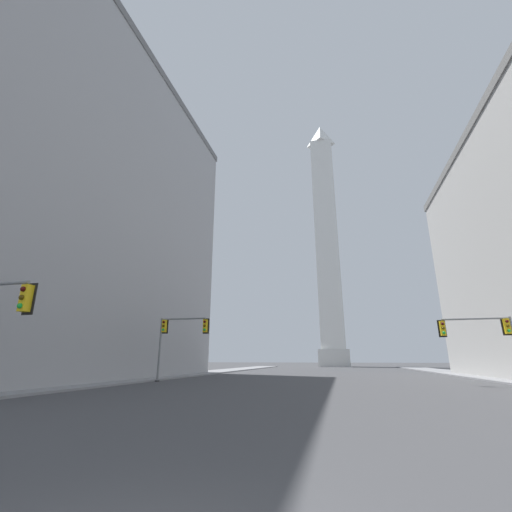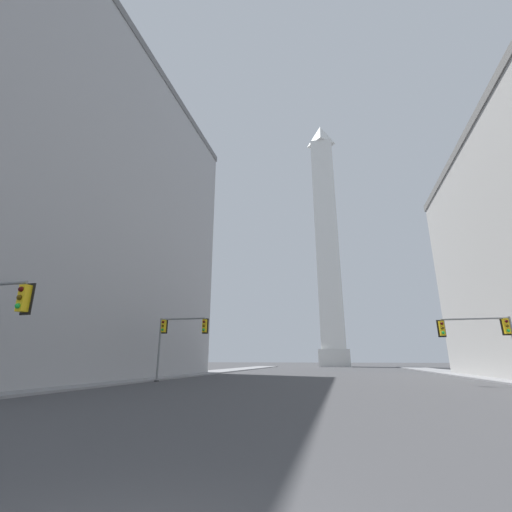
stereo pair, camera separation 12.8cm
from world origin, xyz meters
The scene contains 5 objects.
sidewalk_left centered at (-16.63, 32.67, 0.07)m, with size 5.00×108.90×0.15m, color gray.
building_left centered at (-27.00, 24.33, 17.13)m, with size 21.87×39.64×34.25m.
obelisk centered at (0.00, 90.75, 34.92)m, with size 7.73×7.73×72.02m.
traffic_light_mid_right centered at (12.61, 26.70, 3.74)m, with size 5.16×0.50×4.91m.
traffic_light_mid_left centered at (-12.21, 25.75, 4.13)m, with size 4.73×0.50×5.43m.
Camera 1 is at (2.00, -2.84, 1.87)m, focal length 24.00 mm.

